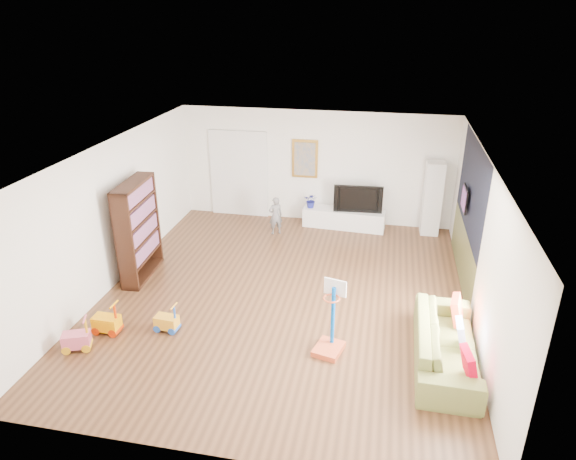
% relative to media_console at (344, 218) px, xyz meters
% --- Properties ---
extents(floor, '(6.50, 7.50, 0.00)m').
position_rel_media_console_xyz_m(floor, '(-0.77, -3.40, -0.23)').
color(floor, brown).
rests_on(floor, ground).
extents(ceiling, '(6.50, 7.50, 0.00)m').
position_rel_media_console_xyz_m(ceiling, '(-0.77, -3.40, 2.47)').
color(ceiling, white).
rests_on(ceiling, ground).
extents(wall_back, '(6.50, 0.00, 2.70)m').
position_rel_media_console_xyz_m(wall_back, '(-0.77, 0.35, 1.12)').
color(wall_back, white).
rests_on(wall_back, ground).
extents(wall_front, '(6.50, 0.00, 2.70)m').
position_rel_media_console_xyz_m(wall_front, '(-0.77, -7.15, 1.12)').
color(wall_front, white).
rests_on(wall_front, ground).
extents(wall_left, '(0.00, 7.50, 2.70)m').
position_rel_media_console_xyz_m(wall_left, '(-4.02, -3.40, 1.12)').
color(wall_left, white).
rests_on(wall_left, ground).
extents(wall_right, '(0.00, 7.50, 2.70)m').
position_rel_media_console_xyz_m(wall_right, '(2.48, -3.40, 1.12)').
color(wall_right, silver).
rests_on(wall_right, ground).
extents(navy_accent, '(0.01, 3.20, 1.70)m').
position_rel_media_console_xyz_m(navy_accent, '(2.47, -2.00, 1.62)').
color(navy_accent, black).
rests_on(navy_accent, wall_right).
extents(olive_wainscot, '(0.01, 3.20, 1.00)m').
position_rel_media_console_xyz_m(olive_wainscot, '(2.47, -2.00, 0.27)').
color(olive_wainscot, brown).
rests_on(olive_wainscot, wall_right).
extents(doorway, '(1.45, 0.06, 2.10)m').
position_rel_media_console_xyz_m(doorway, '(-2.67, 0.31, 0.82)').
color(doorway, white).
rests_on(doorway, ground).
extents(painting_back, '(0.62, 0.06, 0.92)m').
position_rel_media_console_xyz_m(painting_back, '(-1.02, 0.31, 1.32)').
color(painting_back, gold).
rests_on(painting_back, wall_back).
extents(artwork_right, '(0.04, 0.56, 0.46)m').
position_rel_media_console_xyz_m(artwork_right, '(2.40, -1.80, 1.32)').
color(artwork_right, '#7F3F8C').
rests_on(artwork_right, wall_right).
extents(media_console, '(1.96, 0.61, 0.45)m').
position_rel_media_console_xyz_m(media_console, '(0.00, 0.00, 0.00)').
color(media_console, white).
rests_on(media_console, ground).
extents(tall_cabinet, '(0.41, 0.41, 1.72)m').
position_rel_media_console_xyz_m(tall_cabinet, '(1.99, 0.05, 0.63)').
color(tall_cabinet, white).
rests_on(tall_cabinet, ground).
extents(bookshelf, '(0.43, 1.34, 1.92)m').
position_rel_media_console_xyz_m(bookshelf, '(-3.66, -3.14, 0.74)').
color(bookshelf, black).
rests_on(bookshelf, ground).
extents(sofa, '(0.91, 2.26, 0.65)m').
position_rel_media_console_xyz_m(sofa, '(1.98, -4.79, 0.10)').
color(sofa, olive).
rests_on(sofa, ground).
extents(basketball_hoop, '(0.52, 0.58, 1.18)m').
position_rel_media_console_xyz_m(basketball_hoop, '(0.25, -4.88, 0.37)').
color(basketball_hoop, '#CD4E2A').
rests_on(basketball_hoop, ground).
extents(ride_on_yellow, '(0.43, 0.27, 0.56)m').
position_rel_media_console_xyz_m(ride_on_yellow, '(-3.35, -5.08, 0.06)').
color(ride_on_yellow, '#F69A00').
rests_on(ride_on_yellow, ground).
extents(ride_on_orange, '(0.39, 0.26, 0.50)m').
position_rel_media_console_xyz_m(ride_on_orange, '(-2.42, -4.84, 0.02)').
color(ride_on_orange, gold).
rests_on(ride_on_orange, ground).
extents(ride_on_pink, '(0.47, 0.38, 0.54)m').
position_rel_media_console_xyz_m(ride_on_pink, '(-3.58, -5.59, 0.05)').
color(ride_on_pink, '#D65773').
rests_on(ride_on_pink, ground).
extents(child, '(0.39, 0.35, 0.90)m').
position_rel_media_console_xyz_m(child, '(-1.52, -0.69, 0.22)').
color(child, slate).
rests_on(child, ground).
extents(tv, '(1.14, 0.23, 0.65)m').
position_rel_media_console_xyz_m(tv, '(0.31, 0.01, 0.55)').
color(tv, black).
rests_on(tv, media_console).
extents(vase_plant, '(0.36, 0.33, 0.36)m').
position_rel_media_console_xyz_m(vase_plant, '(-0.80, -0.01, 0.41)').
color(vase_plant, navy).
rests_on(vase_plant, media_console).
extents(pillow_left, '(0.17, 0.42, 0.41)m').
position_rel_media_console_xyz_m(pillow_left, '(2.19, -5.47, 0.29)').
color(pillow_left, '#C40020').
rests_on(pillow_left, sofa).
extents(pillow_center, '(0.11, 0.39, 0.38)m').
position_rel_media_console_xyz_m(pillow_center, '(2.17, -4.76, 0.29)').
color(pillow_center, white).
rests_on(pillow_center, sofa).
extents(pillow_right, '(0.18, 0.43, 0.42)m').
position_rel_media_console_xyz_m(pillow_right, '(2.17, -4.12, 0.29)').
color(pillow_right, red).
rests_on(pillow_right, sofa).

